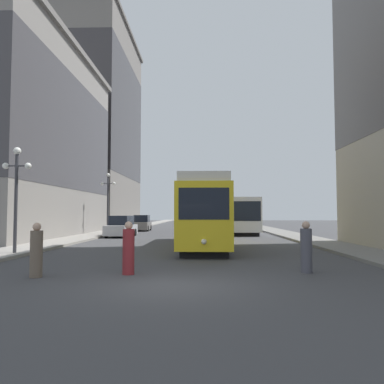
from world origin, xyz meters
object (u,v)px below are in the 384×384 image
Objects in this scene: parked_car_left_mid at (142,224)px; lamp_post_left_near at (16,182)px; parked_car_left_near at (121,227)px; lamp_post_left_far at (108,194)px; pedestrian_crossing_near at (306,249)px; pedestrian_on_sidewalk at (36,252)px; transit_bus at (242,214)px; pedestrian_crossing_far at (129,250)px; streetcar at (205,212)px.

parked_car_left_mid is 0.85× the size of lamp_post_left_near.
lamp_post_left_far reaches higher than parked_car_left_near.
parked_car_left_near is 10.97m from parked_car_left_mid.
pedestrian_on_sidewalk is at bearing -34.87° from pedestrian_crossing_near.
parked_car_left_mid is at bearing 85.78° from lamp_post_left_near.
parked_car_left_mid is 32.26m from pedestrian_crossing_near.
lamp_post_left_far is (-12.91, -3.51, 1.91)m from transit_bus.
parked_car_left_mid is 25.97m from lamp_post_left_near.
pedestrian_crossing_far is 2.88m from pedestrian_on_sidewalk.
parked_car_left_near is at bearing -55.29° from lamp_post_left_far.
lamp_post_left_near is 17.54m from lamp_post_left_far.
pedestrian_crossing_near is at bearing -60.72° from lamp_post_left_far.
transit_bus is at bearing 32.39° from parked_car_left_near.
lamp_post_left_near is at bearing -90.00° from lamp_post_left_far.
pedestrian_crossing_far is (4.57, -31.03, -0.03)m from parked_car_left_mid.
parked_car_left_mid is 8.97m from lamp_post_left_far.
parked_car_left_mid is at bearing 77.00° from lamp_post_left_far.
streetcar is 8.06× the size of pedestrian_crossing_far.
pedestrian_on_sidewalk is (1.77, -31.68, -0.04)m from parked_car_left_mid.
streetcar reaches higher than parked_car_left_near.
lamp_post_left_far reaches higher than pedestrian_on_sidewalk.
parked_car_left_near is 20.57m from pedestrian_crossing_far.
pedestrian_crossing_near is at bearing -58.75° from parked_car_left_near.
streetcar is 21.43m from parked_car_left_mid.
parked_car_left_near is 0.85× the size of lamp_post_left_far.
pedestrian_on_sidewalk is at bearing -107.71° from transit_bus.
lamp_post_left_near is (-12.48, 4.72, 2.69)m from pedestrian_crossing_near.
pedestrian_crossing_near is at bearing -72.21° from parked_car_left_mid.
lamp_post_left_near reaches higher than pedestrian_crossing_near.
streetcar is 15.08m from lamp_post_left_far.
pedestrian_crossing_far is at bearing -102.53° from transit_bus.
lamp_post_left_far is (0.00, 17.53, 0.36)m from lamp_post_left_near.
parked_car_left_mid is (-0.00, 10.97, -0.00)m from parked_car_left_near.
pedestrian_crossing_far is at bearing -82.97° from parked_car_left_mid.
lamp_post_left_near reaches higher than pedestrian_crossing_far.
transit_bus is 27.11m from pedestrian_crossing_far.
pedestrian_on_sidewalk is 23.94m from lamp_post_left_far.
pedestrian_crossing_near and pedestrian_crossing_far have the same top height.
streetcar is at bearing -114.30° from pedestrian_crossing_near.
transit_bus is 12.70m from parked_car_left_near.
streetcar is at bearing -49.34° from parked_car_left_near.
pedestrian_on_sidewalk is at bearing -156.94° from pedestrian_crossing_far.
parked_car_left_near is 15.14m from lamp_post_left_near.
pedestrian_crossing_near reaches higher than pedestrian_on_sidewalk.
transit_bus is 12.03m from parked_car_left_mid.
lamp_post_left_far is (-12.48, 22.25, 3.04)m from pedestrian_crossing_near.
streetcar is 3.30× the size of parked_car_left_mid.
transit_bus is 7.11× the size of pedestrian_on_sidewalk.
transit_bus is 2.53× the size of parked_car_left_near.
pedestrian_crossing_far is at bearing -39.16° from lamp_post_left_near.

